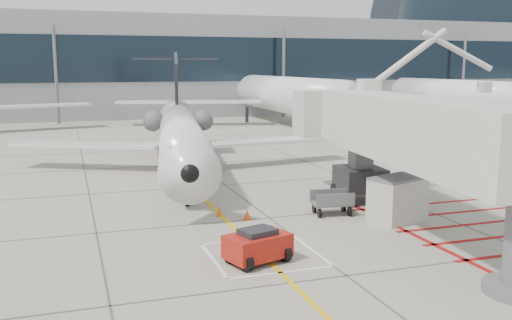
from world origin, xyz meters
name	(u,v)px	position (x,y,z in m)	size (l,w,h in m)	color
ground_plane	(302,242)	(0.00, 0.00, 0.00)	(260.00, 260.00, 0.00)	#9D9887
regional_jet	(182,116)	(-2.08, 14.64, 4.05)	(24.51, 30.91, 8.10)	white
jet_bridge	(420,145)	(5.16, -0.48, 3.91)	(9.25, 19.53, 7.81)	silver
pushback_tug	(258,244)	(-2.49, -1.68, 0.67)	(2.31, 1.45, 1.35)	#A71A10
baggage_cart	(332,202)	(3.13, 3.64, 0.61)	(1.92, 1.21, 1.21)	#545459
ground_power_unit	(398,199)	(5.53, 1.62, 1.05)	(2.66, 1.55, 2.11)	#BBBAB2
cone_nose	(219,211)	(-2.17, 5.15, 0.23)	(0.34, 0.34, 0.47)	#DB630B
cone_side	(247,215)	(-1.10, 4.03, 0.25)	(0.36, 0.36, 0.50)	#E03E0B
terminal_building	(189,66)	(10.00, 70.00, 7.00)	(180.00, 28.00, 14.00)	gray
terminal_glass_band	(210,59)	(10.00, 55.95, 8.00)	(180.00, 0.10, 6.00)	black
terminal_dome	(499,29)	(70.00, 70.00, 14.00)	(40.00, 28.00, 28.00)	black
bg_aircraft_c	(277,71)	(16.01, 46.00, 6.50)	(39.00, 43.33, 13.00)	silver
bg_aircraft_d	(444,75)	(40.50, 46.00, 5.88)	(35.30, 39.23, 11.77)	silver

